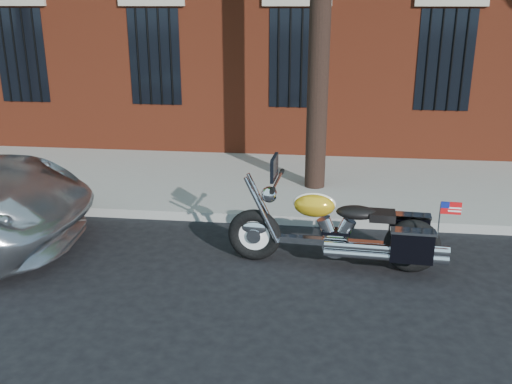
# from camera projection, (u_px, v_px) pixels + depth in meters

# --- Properties ---
(ground) EXTENTS (120.00, 120.00, 0.00)m
(ground) POSITION_uv_depth(u_px,v_px,m) (272.00, 261.00, 7.71)
(ground) COLOR black
(ground) RESTS_ON ground
(curb) EXTENTS (40.00, 0.16, 0.15)m
(curb) POSITION_uv_depth(u_px,v_px,m) (280.00, 219.00, 8.99)
(curb) COLOR gray
(curb) RESTS_ON ground
(sidewalk) EXTENTS (40.00, 3.60, 0.15)m
(sidewalk) POSITION_uv_depth(u_px,v_px,m) (288.00, 183.00, 10.76)
(sidewalk) COLOR gray
(sidewalk) RESTS_ON ground
(motorcycle) EXTENTS (2.88, 0.91, 1.46)m
(motorcycle) POSITION_uv_depth(u_px,v_px,m) (343.00, 232.00, 7.38)
(motorcycle) COLOR black
(motorcycle) RESTS_ON ground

